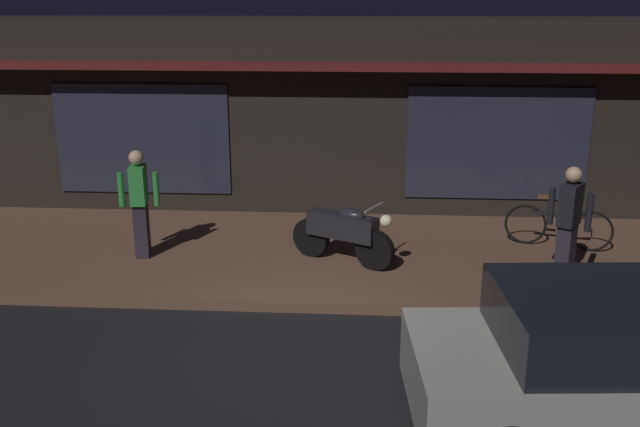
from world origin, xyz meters
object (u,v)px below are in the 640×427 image
motorcycle (344,231)px  bicycle_parked (558,226)px  person_photographer (140,202)px  parked_car_near (626,365)px  person_bystander (568,223)px

motorcycle → bicycle_parked: size_ratio=0.98×
motorcycle → person_photographer: (-3.11, 0.09, 0.38)m
parked_car_near → bicycle_parked: bearing=82.8°
person_bystander → parked_car_near: bearing=-95.6°
motorcycle → person_bystander: (3.09, -0.56, 0.38)m
bicycle_parked → person_photographer: person_photographer is taller
parked_car_near → person_bystander: bearing=84.4°
bicycle_parked → person_photographer: size_ratio=0.96×
bicycle_parked → person_bystander: (-0.28, -1.46, 0.52)m
motorcycle → parked_car_near: size_ratio=0.37×
bicycle_parked → motorcycle: bearing=-165.1°
motorcycle → person_bystander: bearing=-10.3°
person_photographer → bicycle_parked: bearing=7.2°
motorcycle → bicycle_parked: 3.49m
parked_car_near → person_photographer: bearing=145.9°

